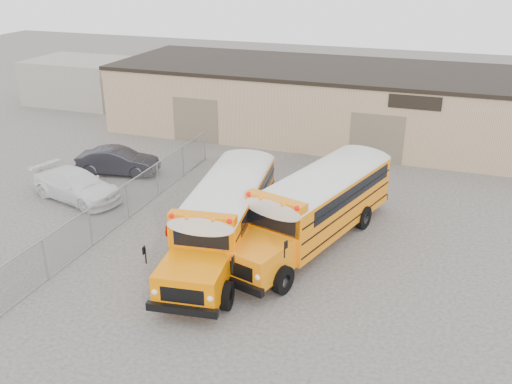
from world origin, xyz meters
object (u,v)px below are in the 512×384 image
(school_bus_right, at_px, (380,160))
(tarp_bundle, at_px, (223,258))
(car_white, at_px, (76,185))
(school_bus_left, at_px, (256,161))
(car_dark, at_px, (118,161))

(school_bus_right, xyz_separation_m, tarp_bundle, (-4.44, -10.72, -0.96))
(tarp_bundle, distance_m, car_white, 11.20)
(car_white, bearing_deg, school_bus_left, -50.28)
(school_bus_left, xyz_separation_m, car_white, (-8.49, -3.93, -1.02))
(school_bus_right, bearing_deg, school_bus_left, -160.86)
(school_bus_left, height_order, car_white, school_bus_left)
(school_bus_right, xyz_separation_m, car_dark, (-14.59, -2.14, -1.08))
(school_bus_left, distance_m, school_bus_right, 6.48)
(tarp_bundle, height_order, car_white, tarp_bundle)
(car_dark, bearing_deg, school_bus_left, -101.66)
(school_bus_right, relative_size, car_dark, 2.41)
(school_bus_left, distance_m, tarp_bundle, 8.81)
(school_bus_left, xyz_separation_m, tarp_bundle, (1.69, -8.60, -0.91))
(school_bus_left, xyz_separation_m, school_bus_right, (6.12, 2.12, 0.05))
(school_bus_right, distance_m, tarp_bundle, 11.65)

